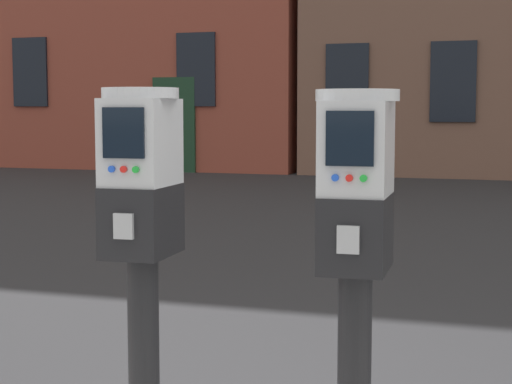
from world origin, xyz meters
The scene contains 2 objects.
parking_meter_near_kerb centered at (-0.28, -0.34, 1.06)m, with size 0.23×0.26×1.34m.
parking_meter_twin_adjacent centered at (0.34, -0.34, 1.05)m, with size 0.23×0.26×1.33m.
Camera 1 is at (0.78, -2.49, 1.42)m, focal length 59.40 mm.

